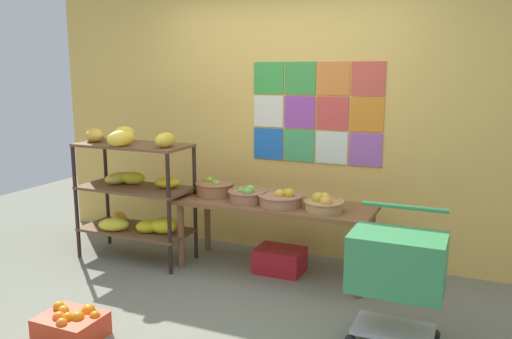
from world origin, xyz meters
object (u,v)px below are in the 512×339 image
object	(u,v)px
banana_shelf_unit	(134,184)
orange_crate_foreground	(72,325)
fruit_basket_back_right	(324,203)
fruit_basket_left	(281,199)
display_table	(274,210)
fruit_basket_right	(215,188)
shopping_cart	(397,267)
fruit_basket_back_left	(247,195)
produce_crate_under_table	(280,260)

from	to	relation	value
banana_shelf_unit	orange_crate_foreground	world-z (taller)	banana_shelf_unit
fruit_basket_back_right	fruit_basket_left	bearing A→B (deg)	177.42
display_table	fruit_basket_back_right	bearing A→B (deg)	-11.81
fruit_basket_right	shopping_cart	size ratio (longest dim) A/B	0.41
shopping_cart	fruit_basket_back_left	bearing A→B (deg)	141.35
display_table	fruit_basket_left	xyz separation A→B (m)	(0.10, -0.08, 0.14)
display_table	fruit_basket_back_left	xyz separation A→B (m)	(-0.22, -0.08, 0.14)
fruit_basket_right	display_table	bearing A→B (deg)	-2.35
display_table	fruit_basket_back_right	xyz separation A→B (m)	(0.48, -0.10, 0.14)
display_table	orange_crate_foreground	size ratio (longest dim) A/B	4.23
fruit_basket_back_left	produce_crate_under_table	xyz separation A→B (m)	(0.28, 0.09, -0.59)
fruit_basket_back_right	shopping_cart	size ratio (longest dim) A/B	0.37
display_table	produce_crate_under_table	xyz separation A→B (m)	(0.05, 0.01, -0.45)
fruit_basket_right	fruit_basket_left	size ratio (longest dim) A/B	0.94
orange_crate_foreground	shopping_cart	world-z (taller)	shopping_cart
orange_crate_foreground	fruit_basket_left	bearing A→B (deg)	60.24
display_table	fruit_basket_right	size ratio (longest dim) A/B	4.77
fruit_basket_right	produce_crate_under_table	bearing A→B (deg)	-1.64
fruit_basket_right	produce_crate_under_table	size ratio (longest dim) A/B	0.87
display_table	fruit_basket_left	world-z (taller)	fruit_basket_left
fruit_basket_left	orange_crate_foreground	size ratio (longest dim) A/B	0.94
fruit_basket_left	shopping_cart	distance (m)	1.34
display_table	banana_shelf_unit	bearing A→B (deg)	-170.71
produce_crate_under_table	banana_shelf_unit	bearing A→B (deg)	-170.83
banana_shelf_unit	fruit_basket_back_left	bearing A→B (deg)	7.09
fruit_basket_back_left	fruit_basket_left	distance (m)	0.32
shopping_cart	display_table	bearing A→B (deg)	134.37
banana_shelf_unit	fruit_basket_left	world-z (taller)	banana_shelf_unit
fruit_basket_back_left	produce_crate_under_table	world-z (taller)	fruit_basket_back_left
fruit_basket_back_left	produce_crate_under_table	bearing A→B (deg)	17.15
banana_shelf_unit	fruit_basket_back_left	distance (m)	1.11
fruit_basket_back_right	shopping_cart	bearing A→B (deg)	-46.44
fruit_basket_right	fruit_basket_left	distance (m)	0.70
fruit_basket_back_left	fruit_basket_left	size ratio (longest dim) A/B	0.87
orange_crate_foreground	display_table	bearing A→B (deg)	64.13
fruit_basket_left	produce_crate_under_table	size ratio (longest dim) A/B	0.93
display_table	fruit_basket_back_right	size ratio (longest dim) A/B	5.25
banana_shelf_unit	fruit_basket_right	world-z (taller)	banana_shelf_unit
fruit_basket_back_right	fruit_basket_right	world-z (taller)	fruit_basket_right
display_table	shopping_cart	world-z (taller)	shopping_cart
fruit_basket_back_right	banana_shelf_unit	bearing A→B (deg)	-176.27
fruit_basket_left	shopping_cart	world-z (taller)	shopping_cart
produce_crate_under_table	orange_crate_foreground	bearing A→B (deg)	-117.30
banana_shelf_unit	fruit_basket_left	size ratio (longest dim) A/B	3.22
orange_crate_foreground	fruit_basket_right	bearing A→B (deg)	83.18
banana_shelf_unit	fruit_basket_right	size ratio (longest dim) A/B	3.43
fruit_basket_left	orange_crate_foreground	bearing A→B (deg)	-119.76
fruit_basket_back_right	fruit_basket_right	xyz separation A→B (m)	(-1.07, 0.12, 0.01)
banana_shelf_unit	fruit_basket_back_left	world-z (taller)	banana_shelf_unit
fruit_basket_right	fruit_basket_back_right	bearing A→B (deg)	-6.58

